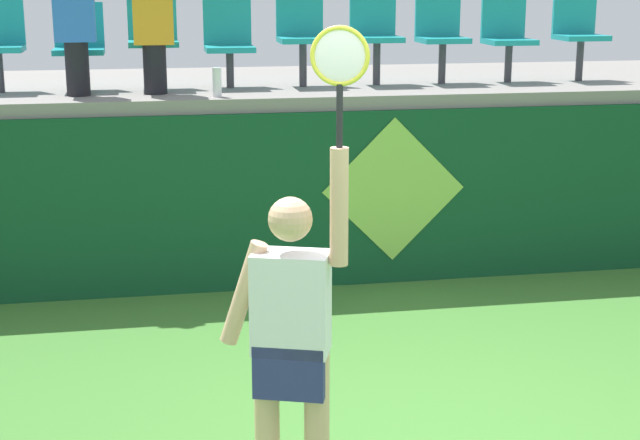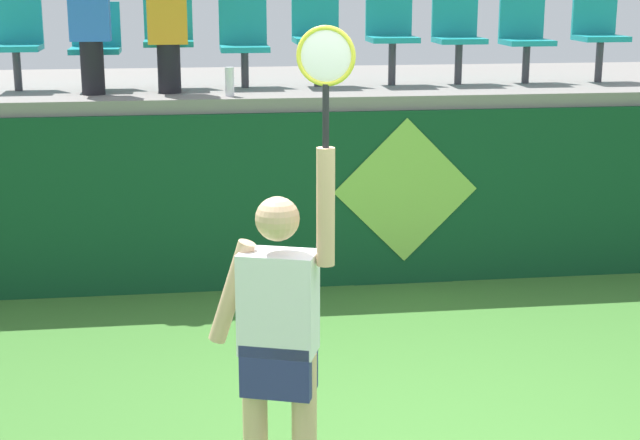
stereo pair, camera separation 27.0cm
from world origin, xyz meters
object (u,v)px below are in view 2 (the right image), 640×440
(tennis_player, at_px, (280,335))
(stadium_chair_1, at_px, (96,42))
(stadium_chair_0, at_px, (16,37))
(stadium_chair_7, at_px, (525,34))
(spectator_0, at_px, (90,28))
(spectator_1, at_px, (168,29))
(stadium_chair_2, at_px, (169,36))
(stadium_chair_5, at_px, (391,31))
(stadium_chair_6, at_px, (457,33))
(water_bottle, at_px, (230,82))
(stadium_chair_4, at_px, (317,30))
(stadium_chair_8, at_px, (598,31))
(stadium_chair_3, at_px, (244,39))

(tennis_player, distance_m, stadium_chair_1, 4.80)
(stadium_chair_0, height_order, stadium_chair_7, stadium_chair_0)
(spectator_0, relative_size, spectator_1, 1.03)
(stadium_chair_7, bearing_deg, stadium_chair_2, -179.92)
(stadium_chair_0, distance_m, stadium_chair_1, 0.69)
(stadium_chair_5, bearing_deg, tennis_player, -108.29)
(tennis_player, bearing_deg, stadium_chair_1, 105.22)
(stadium_chair_6, bearing_deg, tennis_player, -115.31)
(stadium_chair_0, relative_size, spectator_0, 0.79)
(tennis_player, height_order, stadium_chair_0, stadium_chair_0)
(stadium_chair_5, bearing_deg, stadium_chair_7, 0.01)
(water_bottle, height_order, stadium_chair_4, stadium_chair_4)
(spectator_0, bearing_deg, stadium_chair_4, 12.30)
(water_bottle, height_order, stadium_chair_8, stadium_chair_8)
(stadium_chair_5, relative_size, stadium_chair_7, 1.05)
(stadium_chair_0, xyz_separation_m, stadium_chair_3, (2.02, -0.00, -0.03))
(stadium_chair_5, xyz_separation_m, stadium_chair_8, (2.03, -0.00, -0.02))
(stadium_chair_1, bearing_deg, spectator_0, -90.00)
(stadium_chair_0, distance_m, spectator_0, 0.82)
(stadium_chair_2, height_order, stadium_chair_5, stadium_chair_5)
(stadium_chair_0, height_order, stadium_chair_8, stadium_chair_0)
(stadium_chair_3, relative_size, stadium_chair_8, 0.97)
(tennis_player, bearing_deg, stadium_chair_4, 80.05)
(stadium_chair_6, xyz_separation_m, stadium_chair_7, (0.66, 0.00, -0.01))
(stadium_chair_2, xyz_separation_m, stadium_chair_7, (3.35, 0.00, -0.01))
(stadium_chair_5, bearing_deg, water_bottle, -154.92)
(stadium_chair_6, relative_size, spectator_0, 0.78)
(stadium_chair_1, bearing_deg, stadium_chair_6, 0.01)
(stadium_chair_2, bearing_deg, spectator_0, -146.54)
(spectator_0, bearing_deg, spectator_1, 1.83)
(water_bottle, distance_m, stadium_chair_6, 2.33)
(tennis_player, height_order, water_bottle, tennis_player)
(stadium_chair_0, height_order, stadium_chair_3, stadium_chair_0)
(stadium_chair_2, relative_size, spectator_1, 0.78)
(stadium_chair_5, height_order, spectator_0, spectator_0)
(stadium_chair_3, xyz_separation_m, stadium_chair_8, (3.40, -0.01, 0.04))
(spectator_0, bearing_deg, stadium_chair_8, 5.21)
(water_bottle, height_order, stadium_chair_2, stadium_chair_2)
(stadium_chair_0, bearing_deg, stadium_chair_1, -0.49)
(tennis_player, bearing_deg, stadium_chair_2, 97.23)
(stadium_chair_4, bearing_deg, stadium_chair_0, 179.99)
(stadium_chair_3, bearing_deg, stadium_chair_7, -0.03)
(stadium_chair_5, height_order, stadium_chair_6, stadium_chair_5)
(spectator_0, bearing_deg, stadium_chair_6, 7.38)
(stadium_chair_0, xyz_separation_m, spectator_0, (0.69, -0.44, 0.09))
(stadium_chair_4, relative_size, stadium_chair_6, 1.08)
(stadium_chair_7, bearing_deg, stadium_chair_1, -179.96)
(stadium_chair_2, height_order, spectator_1, spectator_1)
(stadium_chair_0, xyz_separation_m, spectator_1, (1.34, -0.42, 0.08))
(tennis_player, distance_m, water_bottle, 3.87)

